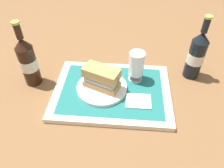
{
  "coord_description": "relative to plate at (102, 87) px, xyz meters",
  "views": [
    {
      "loc": [
        0.05,
        -0.59,
        0.61
      ],
      "look_at": [
        0.0,
        0.0,
        0.05
      ],
      "focal_mm": 35.1,
      "sensor_mm": 36.0,
      "label": 1
    }
  ],
  "objects": [
    {
      "name": "placemat",
      "position": [
        0.04,
        -0.0,
        -0.01
      ],
      "size": [
        0.38,
        0.27,
        0.0
      ],
      "primitive_type": "cube",
      "color": "#1E6B66",
      "rests_on": "tray"
    },
    {
      "name": "plate",
      "position": [
        0.0,
        0.0,
        0.0
      ],
      "size": [
        0.19,
        0.19,
        0.01
      ],
      "primitive_type": "cylinder",
      "color": "white",
      "rests_on": "placemat"
    },
    {
      "name": "napkin_folded",
      "position": [
        0.14,
        -0.06,
        -0.0
      ],
      "size": [
        0.09,
        0.07,
        0.01
      ],
      "primitive_type": "cube",
      "color": "white",
      "rests_on": "placemat"
    },
    {
      "name": "sandwich",
      "position": [
        0.0,
        -0.0,
        0.05
      ],
      "size": [
        0.14,
        0.11,
        0.08
      ],
      "rotation": [
        0.0,
        0.0,
        -0.38
      ],
      "color": "tan",
      "rests_on": "plate"
    },
    {
      "name": "tray",
      "position": [
        0.04,
        -0.0,
        -0.02
      ],
      "size": [
        0.44,
        0.32,
        0.02
      ],
      "primitive_type": "cube",
      "color": "beige",
      "rests_on": "ground_plane"
    },
    {
      "name": "beer_bottle",
      "position": [
        0.36,
        0.13,
        0.08
      ],
      "size": [
        0.07,
        0.07,
        0.27
      ],
      "color": "black",
      "rests_on": "ground_plane"
    },
    {
      "name": "second_bottle",
      "position": [
        -0.28,
        0.04,
        0.08
      ],
      "size": [
        0.07,
        0.07,
        0.27
      ],
      "color": "black",
      "rests_on": "ground_plane"
    },
    {
      "name": "ground_plane",
      "position": [
        0.04,
        -0.0,
        -0.03
      ],
      "size": [
        3.0,
        3.0,
        0.0
      ],
      "primitive_type": "plane",
      "color": "brown"
    },
    {
      "name": "beer_glass",
      "position": [
        0.13,
        0.06,
        0.06
      ],
      "size": [
        0.06,
        0.06,
        0.12
      ],
      "color": "silver",
      "rests_on": "placemat"
    }
  ]
}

